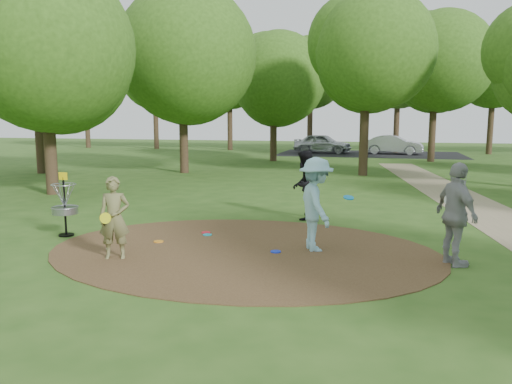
# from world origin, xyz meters

# --- Properties ---
(ground) EXTENTS (100.00, 100.00, 0.00)m
(ground) POSITION_xyz_m (0.00, 0.00, 0.00)
(ground) COLOR #2D5119
(ground) RESTS_ON ground
(dirt_clearing) EXTENTS (8.40, 8.40, 0.02)m
(dirt_clearing) POSITION_xyz_m (0.00, 0.00, 0.01)
(dirt_clearing) COLOR #47301C
(dirt_clearing) RESTS_ON ground
(parking_lot) EXTENTS (14.00, 8.00, 0.01)m
(parking_lot) POSITION_xyz_m (2.00, 30.00, 0.00)
(parking_lot) COLOR black
(parking_lot) RESTS_ON ground
(player_observer_with_disc) EXTENTS (0.71, 0.58, 1.67)m
(player_observer_with_disc) POSITION_xyz_m (-2.32, -1.20, 0.84)
(player_observer_with_disc) COLOR olive
(player_observer_with_disc) RESTS_ON ground
(player_throwing_with_disc) EXTENTS (1.43, 1.49, 2.00)m
(player_throwing_with_disc) POSITION_xyz_m (1.51, 0.41, 1.00)
(player_throwing_with_disc) COLOR #8FC9D6
(player_throwing_with_disc) RESTS_ON ground
(player_walking_with_disc) EXTENTS (0.82, 1.01, 1.93)m
(player_walking_with_disc) POSITION_xyz_m (0.78, 3.66, 0.97)
(player_walking_with_disc) COLOR black
(player_walking_with_disc) RESTS_ON ground
(player_waiting_with_disc) EXTENTS (0.97, 1.26, 2.00)m
(player_waiting_with_disc) POSITION_xyz_m (4.24, -0.05, 1.00)
(player_waiting_with_disc) COLOR #999A9C
(player_waiting_with_disc) RESTS_ON ground
(disc_ground_cyan) EXTENTS (0.22, 0.22, 0.02)m
(disc_ground_cyan) POSITION_xyz_m (-1.19, 1.10, 0.03)
(disc_ground_cyan) COLOR #169EB7
(disc_ground_cyan) RESTS_ON dirt_clearing
(disc_ground_blue) EXTENTS (0.22, 0.22, 0.02)m
(disc_ground_blue) POSITION_xyz_m (0.73, 0.00, 0.03)
(disc_ground_blue) COLOR #0D28DF
(disc_ground_blue) RESTS_ON dirt_clearing
(disc_ground_red) EXTENTS (0.22, 0.22, 0.02)m
(disc_ground_red) POSITION_xyz_m (-1.30, 1.33, 0.03)
(disc_ground_red) COLOR red
(disc_ground_red) RESTS_ON dirt_clearing
(car_left) EXTENTS (4.72, 2.37, 1.54)m
(car_left) POSITION_xyz_m (-1.68, 29.99, 0.77)
(car_left) COLOR #B8BCC0
(car_left) RESTS_ON ground
(car_right) EXTENTS (4.61, 2.07, 1.47)m
(car_right) POSITION_xyz_m (3.78, 30.09, 0.73)
(car_right) COLOR #B5B6BD
(car_right) RESTS_ON ground
(disc_ground_orange) EXTENTS (0.22, 0.22, 0.02)m
(disc_ground_orange) POSITION_xyz_m (-2.04, 0.21, 0.03)
(disc_ground_orange) COLOR orange
(disc_ground_orange) RESTS_ON dirt_clearing
(disc_golf_basket) EXTENTS (0.63, 0.63, 1.54)m
(disc_golf_basket) POSITION_xyz_m (-4.50, 0.30, 0.87)
(disc_golf_basket) COLOR black
(disc_golf_basket) RESTS_ON ground
(tree_ring) EXTENTS (37.07, 45.51, 9.24)m
(tree_ring) POSITION_xyz_m (0.16, 10.66, 5.26)
(tree_ring) COLOR #332316
(tree_ring) RESTS_ON ground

